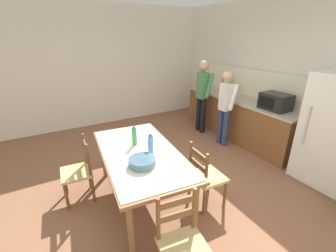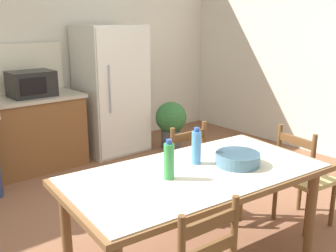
% 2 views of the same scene
% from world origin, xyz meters
% --- Properties ---
extents(ground_plane, '(8.32, 8.32, 0.00)m').
position_xyz_m(ground_plane, '(0.00, 0.00, 0.00)').
color(ground_plane, brown).
extents(wall_back, '(6.52, 0.12, 2.90)m').
position_xyz_m(wall_back, '(0.00, 2.66, 1.45)').
color(wall_back, silver).
rests_on(wall_back, ground).
extents(wall_left, '(0.12, 5.20, 2.90)m').
position_xyz_m(wall_left, '(-3.26, 0.00, 1.45)').
color(wall_left, silver).
rests_on(wall_left, ground).
extents(kitchen_counter, '(2.90, 0.66, 0.91)m').
position_xyz_m(kitchen_counter, '(-0.85, 2.23, 0.46)').
color(kitchen_counter, brown).
rests_on(kitchen_counter, ground).
extents(counter_splashback, '(2.86, 0.03, 0.60)m').
position_xyz_m(counter_splashback, '(-0.85, 2.54, 1.21)').
color(counter_splashback, '#EFE8CB').
rests_on(counter_splashback, kitchen_counter).
extents(microwave, '(0.50, 0.39, 0.30)m').
position_xyz_m(microwave, '(0.03, 2.21, 1.06)').
color(microwave, black).
rests_on(microwave, kitchen_counter).
extents(paper_bag, '(0.24, 0.16, 0.36)m').
position_xyz_m(paper_bag, '(-1.24, 2.20, 1.09)').
color(paper_bag, tan).
rests_on(paper_bag, kitchen_counter).
extents(dining_table, '(1.92, 1.12, 0.78)m').
position_xyz_m(dining_table, '(0.10, -0.53, 0.70)').
color(dining_table, brown).
rests_on(dining_table, ground).
extents(bottle_near_centre, '(0.07, 0.07, 0.27)m').
position_xyz_m(bottle_near_centre, '(-0.13, -0.51, 0.91)').
color(bottle_near_centre, green).
rests_on(bottle_near_centre, dining_table).
extents(bottle_off_centre, '(0.07, 0.07, 0.27)m').
position_xyz_m(bottle_off_centre, '(0.20, -0.42, 0.91)').
color(bottle_off_centre, '#4C8ED6').
rests_on(bottle_off_centre, dining_table).
extents(serving_bowl, '(0.32, 0.32, 0.09)m').
position_xyz_m(serving_bowl, '(0.41, -0.63, 0.84)').
color(serving_bowl, slate).
rests_on(serving_bowl, dining_table).
extents(chair_side_near_left, '(0.44, 0.43, 0.91)m').
position_xyz_m(chair_side_near_left, '(-0.39, -1.25, 0.44)').
color(chair_side_near_left, brown).
rests_on(chair_side_near_left, ground).
extents(chair_head_end, '(0.45, 0.47, 0.91)m').
position_xyz_m(chair_head_end, '(1.30, -0.64, 0.44)').
color(chair_head_end, brown).
rests_on(chair_head_end, ground).
extents(chair_side_far_right, '(0.44, 0.42, 0.91)m').
position_xyz_m(chair_side_far_right, '(0.58, 0.20, 0.44)').
color(chair_side_far_right, brown).
rests_on(chair_side_far_right, ground).
extents(person_at_sink, '(0.42, 0.29, 1.68)m').
position_xyz_m(person_at_sink, '(-1.50, 1.71, 0.94)').
color(person_at_sink, black).
rests_on(person_at_sink, ground).
extents(person_at_counter, '(0.39, 0.27, 1.55)m').
position_xyz_m(person_at_counter, '(-0.71, 1.69, 0.87)').
color(person_at_counter, navy).
rests_on(person_at_counter, ground).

